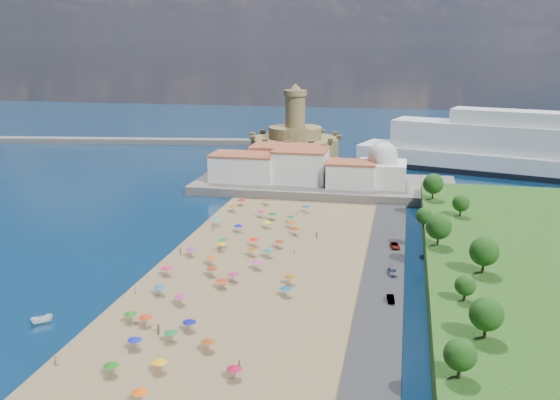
# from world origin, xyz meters

# --- Properties ---
(ground) EXTENTS (700.00, 700.00, 0.00)m
(ground) POSITION_xyz_m (0.00, 0.00, 0.00)
(ground) COLOR #071938
(ground) RESTS_ON ground
(terrace) EXTENTS (90.00, 36.00, 3.00)m
(terrace) POSITION_xyz_m (10.00, 73.00, 1.50)
(terrace) COLOR #59544C
(terrace) RESTS_ON ground
(jetty) EXTENTS (18.00, 70.00, 2.40)m
(jetty) POSITION_xyz_m (-12.00, 108.00, 1.20)
(jetty) COLOR #59544C
(jetty) RESTS_ON ground
(breakwater) EXTENTS (199.03, 34.77, 2.60)m
(breakwater) POSITION_xyz_m (-110.00, 153.00, 1.30)
(breakwater) COLOR #59544C
(breakwater) RESTS_ON ground
(waterfront_buildings) EXTENTS (57.00, 29.00, 11.00)m
(waterfront_buildings) POSITION_xyz_m (-3.05, 73.64, 7.88)
(waterfront_buildings) COLOR silver
(waterfront_buildings) RESTS_ON terrace
(domed_building) EXTENTS (16.00, 16.00, 15.00)m
(domed_building) POSITION_xyz_m (30.00, 71.00, 8.97)
(domed_building) COLOR silver
(domed_building) RESTS_ON terrace
(fortress) EXTENTS (40.00, 40.00, 32.40)m
(fortress) POSITION_xyz_m (-12.00, 138.00, 6.68)
(fortress) COLOR olive
(fortress) RESTS_ON ground
(cruise_ship) EXTENTS (139.66, 59.99, 30.49)m
(cruise_ship) POSITION_xyz_m (86.57, 110.83, 9.03)
(cruise_ship) COLOR black
(cruise_ship) RESTS_ON ground
(beach_parasols) EXTENTS (31.19, 114.86, 2.20)m
(beach_parasols) POSITION_xyz_m (-0.96, -7.44, 2.15)
(beach_parasols) COLOR gray
(beach_parasols) RESTS_ON beach
(beachgoers) EXTENTS (32.65, 95.40, 1.87)m
(beachgoers) POSITION_xyz_m (-1.60, -10.82, 1.12)
(beachgoers) COLOR tan
(beachgoers) RESTS_ON beach
(moored_boats) EXTENTS (3.97, 17.75, 1.56)m
(moored_boats) POSITION_xyz_m (-27.16, -50.29, 0.77)
(moored_boats) COLOR white
(moored_boats) RESTS_ON ground
(parked_cars) EXTENTS (2.74, 37.86, 1.34)m
(parked_cars) POSITION_xyz_m (36.00, -3.03, 1.33)
(parked_cars) COLOR gray
(parked_cars) RESTS_ON promenade
(hillside_trees) EXTENTS (15.88, 106.58, 7.62)m
(hillside_trees) POSITION_xyz_m (48.48, -5.04, 10.14)
(hillside_trees) COLOR #382314
(hillside_trees) RESTS_ON hillside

